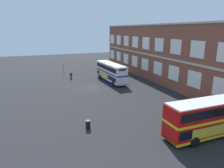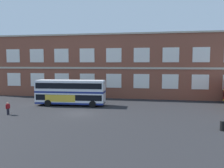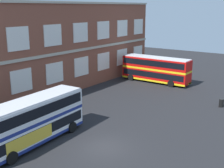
% 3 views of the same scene
% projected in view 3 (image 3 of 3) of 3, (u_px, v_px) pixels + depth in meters
% --- Properties ---
extents(ground_plane, '(120.00, 120.00, 0.00)m').
position_uv_depth(ground_plane, '(87.00, 141.00, 26.75)').
color(ground_plane, '#232326').
extents(double_decker_near, '(11.13, 3.34, 4.07)m').
position_uv_depth(double_decker_near, '(31.00, 121.00, 25.72)').
color(double_decker_near, silver).
rests_on(double_decker_near, ground).
extents(double_decker_middle, '(2.88, 11.00, 4.07)m').
position_uv_depth(double_decker_middle, '(156.00, 69.00, 47.25)').
color(double_decker_middle, red).
rests_on(double_decker_middle, ground).
extents(station_litter_bin, '(0.60, 0.60, 1.03)m').
position_uv_depth(station_litter_bin, '(221.00, 103.00, 35.84)').
color(station_litter_bin, black).
rests_on(station_litter_bin, ground).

